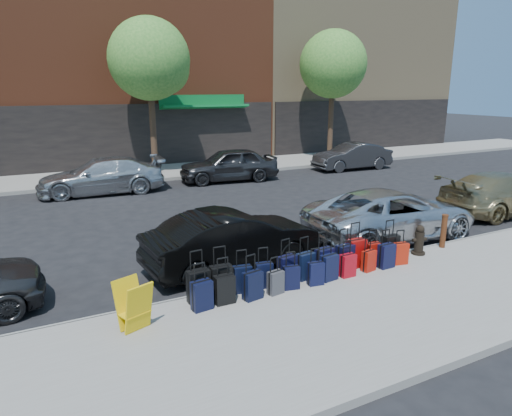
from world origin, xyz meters
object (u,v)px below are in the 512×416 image
tree_center (152,62)px  suitcase_front_5 (305,266)px  fire_hydrant (419,241)px  car_near_1 (233,240)px  bollard (444,231)px  car_far_1 (101,176)px  car_far_3 (352,156)px  car_near_3 (506,193)px  tree_right (335,66)px  car_near_2 (391,214)px  display_rack (134,306)px  car_far_2 (229,165)px

tree_center → suitcase_front_5: tree_center is taller
suitcase_front_5 → fire_hydrant: bearing=-8.0°
car_near_1 → tree_center: bearing=-12.2°
suitcase_front_5 → bollard: size_ratio=1.07×
car_near_1 → car_far_1: car_far_1 is taller
suitcase_front_5 → car_near_1: bearing=113.1°
fire_hydrant → car_far_3: 13.28m
suitcase_front_5 → car_far_1: car_far_1 is taller
car_near_3 → tree_center: bearing=39.3°
car_near_3 → bollard: bearing=113.6°
bollard → tree_right: bearing=64.5°
bollard → car_near_1: 5.56m
bollard → car_near_2: (-0.33, 1.59, 0.10)m
fire_hydrant → car_far_3: (6.89, 11.35, 0.20)m
car_near_1 → bollard: bearing=-111.1°
fire_hydrant → car_near_2: (0.61, 1.67, 0.21)m
car_near_3 → display_rack: bearing=104.2°
bollard → car_far_1: car_far_1 is taller
fire_hydrant → car_far_2: (-0.22, 11.43, 0.27)m
fire_hydrant → car_far_2: size_ratio=0.17×
fire_hydrant → car_far_2: car_far_2 is taller
car_far_2 → suitcase_front_5: bearing=-8.2°
car_far_1 → car_near_3: bearing=55.5°
tree_right → car_near_3: 13.40m
car_far_2 → car_far_1: bearing=-82.8°
car_near_3 → car_far_2: size_ratio=1.09×
display_rack → car_far_1: car_far_1 is taller
fire_hydrant → bollard: bollard is taller
tree_center → car_far_2: bearing=-48.1°
car_near_2 → car_far_1: (-6.52, 9.77, 0.01)m
car_near_1 → car_far_1: (-1.51, 9.81, 0.02)m
display_rack → car_near_1: 3.54m
tree_right → fire_hydrant: tree_right is taller
car_far_1 → car_far_2: bearing=94.2°
car_far_1 → car_far_2: 5.69m
display_rack → car_near_2: size_ratio=0.17×
suitcase_front_5 → tree_center: bearing=79.4°
car_near_2 → car_near_3: car_near_3 is taller
car_near_1 → tree_right: bearing=-48.7°
bollard → car_far_3: bearing=62.2°
bollard → car_far_3: 12.74m
display_rack → car_near_2: (7.84, 2.16, 0.12)m
bollard → car_far_2: 11.41m
bollard → car_near_2: car_near_2 is taller
fire_hydrant → car_far_3: size_ratio=0.18×
tree_right → bollard: 16.45m
display_rack → car_far_1: size_ratio=0.18×
car_far_1 → tree_right: bearing=106.2°
car_far_1 → car_far_2: car_far_2 is taller
tree_center → car_near_2: tree_center is taller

